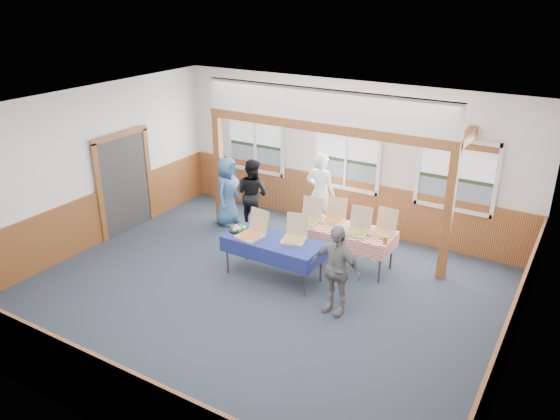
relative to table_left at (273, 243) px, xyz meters
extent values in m
plane|color=#242F3B|center=(0.13, -0.72, -0.70)|extent=(8.00, 8.00, 0.00)
plane|color=white|center=(0.13, -0.72, 2.50)|extent=(8.00, 8.00, 0.00)
plane|color=silver|center=(0.13, 2.78, 0.90)|extent=(8.00, 0.00, 8.00)
plane|color=silver|center=(0.13, -4.22, 0.90)|extent=(8.00, 0.00, 8.00)
plane|color=silver|center=(-3.87, -0.72, 0.90)|extent=(0.00, 8.00, 8.00)
plane|color=silver|center=(4.13, -0.72, 0.90)|extent=(0.00, 8.00, 8.00)
cube|color=brown|center=(0.13, 2.75, -0.15)|extent=(7.98, 0.05, 1.10)
cube|color=brown|center=(0.13, -4.20, -0.15)|extent=(7.98, 0.05, 1.10)
cube|color=brown|center=(-3.85, -0.72, -0.15)|extent=(0.05, 6.98, 1.10)
cube|color=brown|center=(4.10, -0.72, -0.15)|extent=(0.05, 6.98, 1.10)
cube|color=#313131|center=(-3.83, 0.18, 0.35)|extent=(0.06, 1.30, 2.10)
cube|color=white|center=(-2.17, 2.72, 0.21)|extent=(1.52, 0.05, 0.08)
cube|color=white|center=(-2.17, 2.72, 1.59)|extent=(1.52, 0.05, 0.08)
cube|color=white|center=(-2.91, 2.72, 0.90)|extent=(0.08, 0.05, 1.46)
cube|color=white|center=(-1.43, 2.72, 0.90)|extent=(0.08, 0.05, 1.46)
cube|color=white|center=(-2.17, 2.72, 0.90)|extent=(0.05, 0.05, 1.30)
cube|color=slate|center=(-2.17, 2.76, 0.51)|extent=(1.40, 0.02, 0.52)
cube|color=#20351A|center=(-2.17, 2.76, 0.81)|extent=(1.40, 0.02, 0.08)
cube|color=silver|center=(-2.17, 2.76, 1.20)|extent=(1.40, 0.02, 0.70)
cube|color=brown|center=(-2.17, 2.70, 1.49)|extent=(1.40, 0.07, 0.10)
cube|color=white|center=(0.13, 2.72, 0.21)|extent=(1.52, 0.05, 0.08)
cube|color=white|center=(0.13, 2.72, 1.59)|extent=(1.52, 0.05, 0.08)
cube|color=white|center=(-0.61, 2.72, 0.90)|extent=(0.08, 0.05, 1.46)
cube|color=white|center=(0.87, 2.72, 0.90)|extent=(0.08, 0.05, 1.46)
cube|color=white|center=(0.13, 2.72, 0.90)|extent=(0.05, 0.05, 1.30)
cube|color=slate|center=(0.13, 2.76, 0.51)|extent=(1.40, 0.02, 0.52)
cube|color=#20351A|center=(0.13, 2.76, 0.81)|extent=(1.40, 0.02, 0.08)
cube|color=silver|center=(0.13, 2.76, 1.20)|extent=(1.40, 0.02, 0.70)
cube|color=brown|center=(0.13, 2.70, 1.49)|extent=(1.40, 0.07, 0.10)
cube|color=white|center=(2.43, 2.72, 0.21)|extent=(1.52, 0.05, 0.08)
cube|color=white|center=(2.43, 2.72, 1.59)|extent=(1.52, 0.05, 0.08)
cube|color=white|center=(1.69, 2.72, 0.90)|extent=(0.08, 0.05, 1.46)
cube|color=white|center=(3.17, 2.72, 0.90)|extent=(0.08, 0.05, 1.46)
cube|color=white|center=(2.43, 2.72, 0.90)|extent=(0.05, 0.05, 1.30)
cube|color=slate|center=(2.43, 2.76, 0.51)|extent=(1.40, 0.02, 0.52)
cube|color=#20351A|center=(2.43, 2.76, 0.81)|extent=(1.40, 0.02, 0.08)
cube|color=silver|center=(2.43, 2.76, 1.20)|extent=(1.40, 0.02, 0.70)
cube|color=brown|center=(2.43, 2.70, 1.49)|extent=(1.40, 0.07, 0.10)
cube|color=brown|center=(-2.37, 1.58, 0.50)|extent=(0.15, 0.15, 2.40)
cube|color=brown|center=(2.63, 1.58, 0.50)|extent=(0.15, 0.15, 2.40)
cube|color=brown|center=(0.13, 1.58, 1.79)|extent=(5.15, 0.18, 0.18)
cylinder|color=#313131|center=(-0.81, -0.30, -0.33)|extent=(0.04, 0.04, 0.73)
cylinder|color=#313131|center=(-0.81, 0.30, -0.33)|extent=(0.04, 0.04, 0.73)
cylinder|color=#313131|center=(0.81, -0.30, -0.33)|extent=(0.04, 0.04, 0.73)
cylinder|color=#313131|center=(0.81, 0.30, -0.33)|extent=(0.04, 0.04, 0.73)
cube|color=#313131|center=(0.00, 0.00, 0.04)|extent=(1.80, 0.88, 0.03)
cube|color=navy|center=(0.00, 0.00, 0.05)|extent=(1.87, 0.95, 0.01)
cube|color=navy|center=(0.00, -0.39, -0.09)|extent=(1.80, 0.17, 0.28)
cube|color=navy|center=(0.00, 0.39, -0.09)|extent=(1.80, 0.17, 0.28)
cylinder|color=#313131|center=(0.12, 0.81, -0.33)|extent=(0.04, 0.04, 0.73)
cylinder|color=#313131|center=(0.12, 1.41, -0.33)|extent=(0.04, 0.04, 0.73)
cylinder|color=#313131|center=(1.73, 0.81, -0.33)|extent=(0.04, 0.04, 0.73)
cylinder|color=#313131|center=(1.73, 1.41, -0.33)|extent=(0.04, 0.04, 0.73)
cube|color=#313131|center=(0.92, 1.11, 0.04)|extent=(1.87, 1.26, 0.03)
cube|color=red|center=(0.92, 1.11, 0.05)|extent=(1.94, 1.34, 0.01)
cube|color=red|center=(0.92, 0.72, -0.09)|extent=(1.68, 0.62, 0.28)
cube|color=red|center=(0.92, 1.50, -0.09)|extent=(1.68, 0.62, 0.28)
cube|color=tan|center=(-0.40, -0.15, 0.08)|extent=(0.48, 0.48, 0.05)
cylinder|color=gold|center=(-0.40, -0.15, 0.11)|extent=(0.42, 0.42, 0.01)
cube|color=tan|center=(-0.37, 0.10, 0.31)|extent=(0.43, 0.16, 0.41)
cube|color=tan|center=(0.35, 0.12, 0.08)|extent=(0.48, 0.48, 0.04)
cylinder|color=tan|center=(0.35, 0.12, 0.11)|extent=(0.42, 0.42, 0.01)
cube|color=tan|center=(0.29, 0.35, 0.30)|extent=(0.41, 0.19, 0.39)
cube|color=tan|center=(0.17, 0.97, 0.08)|extent=(0.43, 0.43, 0.04)
cylinder|color=gold|center=(0.17, 0.97, 0.11)|extent=(0.38, 0.38, 0.01)
cube|color=tan|center=(0.15, 1.21, 0.30)|extent=(0.40, 0.13, 0.39)
cube|color=tan|center=(0.57, 1.26, 0.08)|extent=(0.43, 0.43, 0.04)
cylinder|color=gold|center=(0.57, 1.26, 0.11)|extent=(0.37, 0.37, 0.01)
cube|color=tan|center=(0.54, 1.48, 0.29)|extent=(0.39, 0.14, 0.37)
cube|color=tan|center=(1.17, 0.99, 0.08)|extent=(0.43, 0.43, 0.05)
cylinder|color=gold|center=(1.17, 0.99, 0.11)|extent=(0.38, 0.38, 0.01)
cube|color=tan|center=(1.16, 1.23, 0.30)|extent=(0.41, 0.12, 0.40)
cube|color=tan|center=(1.57, 1.21, 0.08)|extent=(0.41, 0.41, 0.04)
cylinder|color=tan|center=(1.57, 1.21, 0.11)|extent=(0.35, 0.35, 0.01)
cube|color=tan|center=(1.58, 1.44, 0.29)|extent=(0.39, 0.11, 0.38)
cylinder|color=black|center=(-0.75, 0.00, 0.07)|extent=(0.37, 0.37, 0.03)
cylinder|color=white|center=(-0.75, 0.00, 0.10)|extent=(0.08, 0.08, 0.04)
sphere|color=#2C732D|center=(-0.65, 0.00, 0.10)|extent=(0.08, 0.08, 0.08)
sphere|color=beige|center=(-0.69, 0.08, 0.10)|extent=(0.08, 0.08, 0.08)
sphere|color=#2C732D|center=(-0.77, 0.10, 0.10)|extent=(0.08, 0.08, 0.08)
sphere|color=beige|center=(-0.84, 0.04, 0.10)|extent=(0.08, 0.08, 0.08)
sphere|color=#2C732D|center=(-0.84, -0.04, 0.10)|extent=(0.08, 0.08, 0.08)
sphere|color=beige|center=(-0.77, -0.10, 0.10)|extent=(0.08, 0.08, 0.08)
sphere|color=#2C732D|center=(-0.69, -0.08, 0.10)|extent=(0.08, 0.08, 0.08)
cylinder|color=olive|center=(1.77, 0.86, 0.13)|extent=(0.07, 0.07, 0.15)
imported|color=white|center=(-0.16, 2.14, 0.20)|extent=(0.66, 0.44, 1.79)
imported|color=black|center=(-1.58, 1.69, 0.08)|extent=(0.83, 0.68, 1.55)
imported|color=#3A6493|center=(-2.13, 1.53, 0.07)|extent=(0.59, 0.81, 1.54)
imported|color=gray|center=(1.44, -0.43, 0.07)|extent=(0.94, 0.50, 1.53)
camera|label=1|loc=(4.63, -7.46, 4.29)|focal=35.00mm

